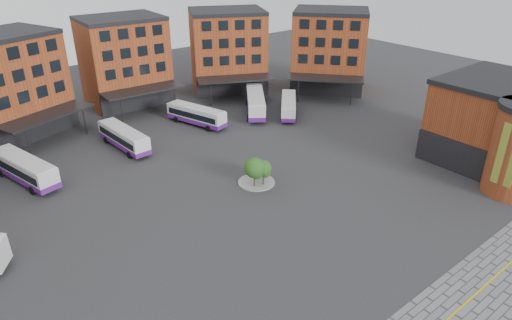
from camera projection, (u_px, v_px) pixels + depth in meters
ground at (318, 235)px, 44.92m from camera, size 160.00×160.00×0.00m
yellow_line at (463, 306)px, 36.35m from camera, size 26.00×0.15×0.02m
main_building at (104, 84)px, 65.47m from camera, size 94.14×42.48×14.60m
east_building at (499, 125)px, 56.74m from camera, size 17.40×15.40×10.60m
tree_island at (258, 169)px, 53.16m from camera, size 4.40×4.40×3.70m
bus_b at (24, 169)px, 53.93m from camera, size 5.08×11.37×3.12m
bus_c at (124, 138)px, 62.46m from camera, size 3.07×10.44×2.90m
bus_d at (196, 115)px, 70.23m from camera, size 5.10×10.47×2.88m
bus_e at (256, 102)px, 74.82m from camera, size 9.16×11.02×3.31m
bus_f at (289, 106)px, 74.24m from camera, size 8.37×8.68×2.76m
blue_car at (502, 187)px, 52.15m from camera, size 4.04×1.52×1.32m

